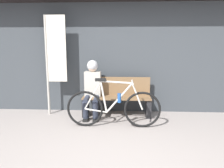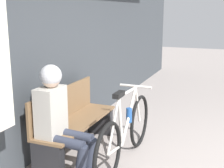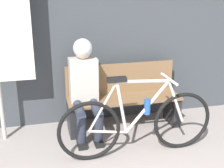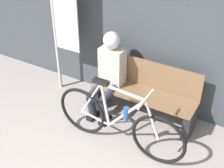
{
  "view_description": "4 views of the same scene",
  "coord_description": "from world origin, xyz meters",
  "px_view_note": "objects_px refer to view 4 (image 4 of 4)",
  "views": [
    {
      "loc": [
        0.03,
        -2.33,
        1.5
      ],
      "look_at": [
        -0.19,
        1.79,
        0.78
      ],
      "focal_mm": 35.0,
      "sensor_mm": 36.0,
      "label": 1
    },
    {
      "loc": [
        -3.34,
        0.45,
        1.75
      ],
      "look_at": [
        0.1,
        1.85,
        0.87
      ],
      "focal_mm": 50.0,
      "sensor_mm": 36.0,
      "label": 2
    },
    {
      "loc": [
        -1.16,
        -1.35,
        1.87
      ],
      "look_at": [
        -0.35,
        1.94,
        0.72
      ],
      "focal_mm": 50.0,
      "sensor_mm": 36.0,
      "label": 3
    },
    {
      "loc": [
        1.25,
        -0.99,
        2.86
      ],
      "look_at": [
        -0.38,
        1.81,
        0.73
      ],
      "focal_mm": 50.0,
      "sensor_mm": 36.0,
      "label": 4
    }
  ],
  "objects_px": {
    "park_bench_near": "(145,95)",
    "person_seated": "(109,69)",
    "banner_pole": "(61,11)",
    "bicycle": "(118,122)"
  },
  "relations": [
    {
      "from": "banner_pole",
      "to": "bicycle",
      "type": "bearing_deg",
      "value": -28.35
    },
    {
      "from": "bicycle",
      "to": "banner_pole",
      "type": "relative_size",
      "value": 0.82
    },
    {
      "from": "bicycle",
      "to": "person_seated",
      "type": "xyz_separation_m",
      "value": [
        -0.48,
        0.6,
        0.31
      ]
    },
    {
      "from": "park_bench_near",
      "to": "person_seated",
      "type": "distance_m",
      "value": 0.61
    },
    {
      "from": "park_bench_near",
      "to": "bicycle",
      "type": "distance_m",
      "value": 0.7
    },
    {
      "from": "banner_pole",
      "to": "park_bench_near",
      "type": "bearing_deg",
      "value": -0.38
    },
    {
      "from": "park_bench_near",
      "to": "bicycle",
      "type": "height_order",
      "value": "bicycle"
    },
    {
      "from": "bicycle",
      "to": "person_seated",
      "type": "distance_m",
      "value": 0.83
    },
    {
      "from": "park_bench_near",
      "to": "banner_pole",
      "type": "distance_m",
      "value": 1.65
    },
    {
      "from": "park_bench_near",
      "to": "person_seated",
      "type": "height_order",
      "value": "person_seated"
    }
  ]
}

